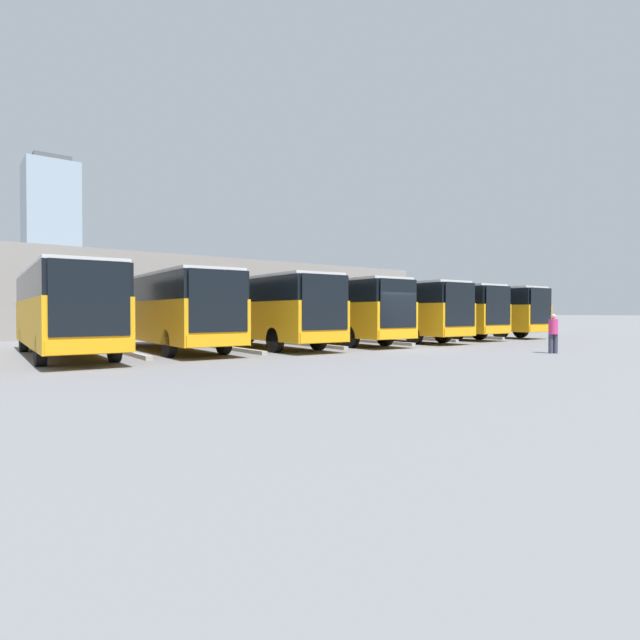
% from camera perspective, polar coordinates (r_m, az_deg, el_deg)
% --- Properties ---
extents(ground_plane, '(600.00, 600.00, 0.00)m').
position_cam_1_polar(ground_plane, '(22.28, 9.45, -3.33)').
color(ground_plane, slate).
extents(bus_0, '(2.92, 10.86, 3.21)m').
position_cam_1_polar(bus_0, '(35.64, 16.59, 1.11)').
color(bus_0, orange).
rests_on(bus_0, ground_plane).
extents(curb_divider_0, '(0.48, 5.08, 0.15)m').
position_cam_1_polar(curb_divider_0, '(33.04, 16.65, -1.86)').
color(curb_divider_0, '#9E9E99').
rests_on(curb_divider_0, ground_plane).
extents(bus_1, '(2.92, 10.86, 3.21)m').
position_cam_1_polar(bus_1, '(32.43, 12.02, 1.15)').
color(bus_1, orange).
rests_on(bus_1, ground_plane).
extents(curb_divider_1, '(0.48, 5.08, 0.15)m').
position_cam_1_polar(curb_divider_1, '(29.85, 11.68, -2.13)').
color(curb_divider_1, '#9E9E99').
rests_on(curb_divider_1, ground_plane).
extents(bus_2, '(2.92, 10.86, 3.21)m').
position_cam_1_polar(bus_2, '(28.91, 7.56, 1.20)').
color(bus_2, orange).
rests_on(bus_2, ground_plane).
extents(curb_divider_2, '(0.48, 5.08, 0.15)m').
position_cam_1_polar(curb_divider_2, '(26.35, 6.75, -2.51)').
color(curb_divider_2, '#9E9E99').
rests_on(curb_divider_2, ground_plane).
extents(bus_3, '(2.92, 10.86, 3.21)m').
position_cam_1_polar(bus_3, '(26.19, 0.89, 1.24)').
color(bus_3, orange).
rests_on(bus_3, ground_plane).
extents(curb_divider_3, '(0.48, 5.08, 0.15)m').
position_cam_1_polar(curb_divider_3, '(23.71, -0.73, -2.88)').
color(curb_divider_3, '#9E9E99').
rests_on(curb_divider_3, ground_plane).
extents(bus_4, '(2.92, 10.86, 3.21)m').
position_cam_1_polar(bus_4, '(23.68, -6.85, 1.27)').
color(bus_4, orange).
rests_on(bus_4, ground_plane).
extents(curb_divider_4, '(0.48, 5.08, 0.15)m').
position_cam_1_polar(curb_divider_4, '(21.32, -9.56, -3.31)').
color(curb_divider_4, '#9E9E99').
rests_on(curb_divider_4, ground_plane).
extents(bus_5, '(2.92, 10.86, 3.21)m').
position_cam_1_polar(bus_5, '(22.32, -16.85, 1.27)').
color(bus_5, orange).
rests_on(bus_5, ground_plane).
extents(curb_divider_5, '(0.48, 5.08, 0.15)m').
position_cam_1_polar(curb_divider_5, '(20.21, -20.85, -3.59)').
color(curb_divider_5, '#9E9E99').
rests_on(curb_divider_5, ground_plane).
extents(bus_6, '(2.92, 10.86, 3.21)m').
position_cam_1_polar(bus_6, '(20.63, -27.26, 1.24)').
color(bus_6, orange).
rests_on(bus_6, ground_plane).
extents(pedestrian, '(0.48, 0.48, 1.57)m').
position_cam_1_polar(pedestrian, '(21.81, 25.10, -1.27)').
color(pedestrian, '#38384C').
rests_on(pedestrian, ground_plane).
extents(station_building, '(38.11, 16.66, 5.61)m').
position_cam_1_polar(station_building, '(42.91, -15.07, 2.45)').
color(station_building, gray).
rests_on(station_building, ground_plane).
extents(office_tower, '(18.71, 18.71, 62.06)m').
position_cam_1_polar(office_tower, '(223.85, -28.38, 8.16)').
color(office_tower, '#93A8B7').
rests_on(office_tower, ground_plane).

